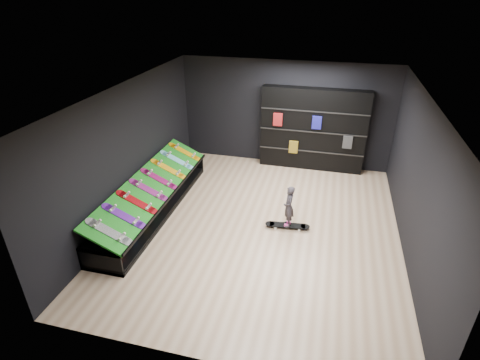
% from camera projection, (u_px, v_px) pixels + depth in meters
% --- Properties ---
extents(floor, '(6.00, 7.00, 0.01)m').
position_uv_depth(floor, '(259.00, 226.00, 8.39)').
color(floor, tan).
rests_on(floor, ground).
extents(ceiling, '(6.00, 7.00, 0.01)m').
position_uv_depth(ceiling, '(263.00, 93.00, 6.98)').
color(ceiling, white).
rests_on(ceiling, ground).
extents(wall_back, '(6.00, 0.02, 3.00)m').
position_uv_depth(wall_back, '(285.00, 114.00, 10.68)').
color(wall_back, black).
rests_on(wall_back, ground).
extents(wall_front, '(6.00, 0.02, 3.00)m').
position_uv_depth(wall_front, '(207.00, 284.00, 4.68)').
color(wall_front, black).
rests_on(wall_front, ground).
extents(wall_left, '(0.02, 7.00, 3.00)m').
position_uv_depth(wall_left, '(129.00, 151.00, 8.33)').
color(wall_left, black).
rests_on(wall_left, ground).
extents(wall_right, '(0.02, 7.00, 3.00)m').
position_uv_depth(wall_right, '(418.00, 183.00, 7.04)').
color(wall_right, black).
rests_on(wall_right, ground).
extents(display_rack, '(0.90, 4.50, 0.50)m').
position_uv_depth(display_rack, '(154.00, 202.00, 8.82)').
color(display_rack, black).
rests_on(display_rack, ground).
extents(turf_ramp, '(0.92, 4.50, 0.46)m').
position_uv_depth(turf_ramp, '(154.00, 185.00, 8.59)').
color(turf_ramp, '#0F6310').
rests_on(turf_ramp, display_rack).
extents(back_shelving, '(2.91, 0.34, 2.33)m').
position_uv_depth(back_shelving, '(313.00, 130.00, 10.50)').
color(back_shelving, black).
rests_on(back_shelving, ground).
extents(floor_skateboard, '(1.00, 0.32, 0.09)m').
position_uv_depth(floor_skateboard, '(287.00, 226.00, 8.29)').
color(floor_skateboard, black).
rests_on(floor_skateboard, ground).
extents(child, '(0.20, 0.25, 0.57)m').
position_uv_depth(child, '(288.00, 214.00, 8.14)').
color(child, black).
rests_on(child, floor_skateboard).
extents(display_board_0, '(0.93, 0.22, 0.50)m').
position_uv_depth(display_board_0, '(109.00, 232.00, 6.95)').
color(display_board_0, black).
rests_on(display_board_0, turf_ramp).
extents(display_board_1, '(0.93, 0.22, 0.50)m').
position_uv_depth(display_board_1, '(124.00, 216.00, 7.41)').
color(display_board_1, purple).
rests_on(display_board_1, turf_ramp).
extents(display_board_2, '(0.93, 0.22, 0.50)m').
position_uv_depth(display_board_2, '(137.00, 202.00, 7.88)').
color(display_board_2, red).
rests_on(display_board_2, turf_ramp).
extents(display_board_3, '(0.93, 0.22, 0.50)m').
position_uv_depth(display_board_3, '(149.00, 190.00, 8.34)').
color(display_board_3, '#2626BF').
rests_on(display_board_3, turf_ramp).
extents(display_board_4, '(0.93, 0.22, 0.50)m').
position_uv_depth(display_board_4, '(159.00, 179.00, 8.81)').
color(display_board_4, '#E5198C').
rests_on(display_board_4, turf_ramp).
extents(display_board_5, '(0.93, 0.22, 0.50)m').
position_uv_depth(display_board_5, '(168.00, 169.00, 9.27)').
color(display_board_5, orange).
rests_on(display_board_5, turf_ramp).
extents(display_board_6, '(0.93, 0.22, 0.50)m').
position_uv_depth(display_board_6, '(177.00, 160.00, 9.74)').
color(display_board_6, '#0CB2E5').
rests_on(display_board_6, turf_ramp).
extents(display_board_7, '(0.93, 0.22, 0.50)m').
position_uv_depth(display_board_7, '(185.00, 152.00, 10.20)').
color(display_board_7, yellow).
rests_on(display_board_7, turf_ramp).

